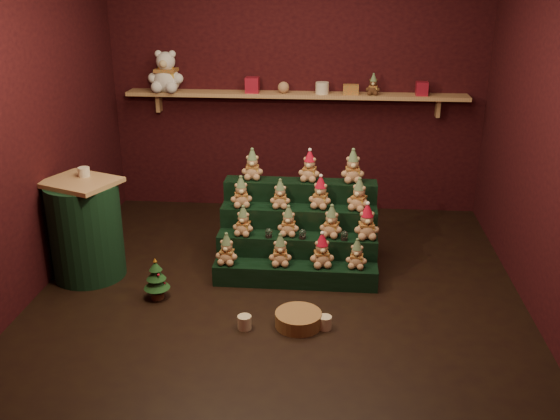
# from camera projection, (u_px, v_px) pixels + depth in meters

# --- Properties ---
(ground) EXTENTS (4.00, 4.00, 0.00)m
(ground) POSITION_uv_depth(u_px,v_px,m) (280.00, 288.00, 5.30)
(ground) COLOR black
(ground) RESTS_ON ground
(back_wall) EXTENTS (4.00, 0.10, 2.80)m
(back_wall) POSITION_uv_depth(u_px,v_px,m) (297.00, 82.00, 6.70)
(back_wall) COLOR black
(back_wall) RESTS_ON ground
(front_wall) EXTENTS (4.00, 0.10, 2.80)m
(front_wall) POSITION_uv_depth(u_px,v_px,m) (240.00, 229.00, 2.89)
(front_wall) COLOR black
(front_wall) RESTS_ON ground
(left_wall) EXTENTS (0.10, 4.00, 2.80)m
(left_wall) POSITION_uv_depth(u_px,v_px,m) (24.00, 121.00, 4.97)
(left_wall) COLOR black
(left_wall) RESTS_ON ground
(right_wall) EXTENTS (0.10, 4.00, 2.80)m
(right_wall) POSITION_uv_depth(u_px,v_px,m) (554.00, 132.00, 4.63)
(right_wall) COLOR black
(right_wall) RESTS_ON ground
(back_shelf) EXTENTS (3.60, 0.26, 0.24)m
(back_shelf) POSITION_uv_depth(u_px,v_px,m) (295.00, 95.00, 6.58)
(back_shelf) COLOR tan
(back_shelf) RESTS_ON ground
(riser_tier_front) EXTENTS (1.40, 0.22, 0.18)m
(riser_tier_front) POSITION_uv_depth(u_px,v_px,m) (295.00, 275.00, 5.34)
(riser_tier_front) COLOR black
(riser_tier_front) RESTS_ON ground
(riser_tier_midfront) EXTENTS (1.40, 0.22, 0.36)m
(riser_tier_midfront) POSITION_uv_depth(u_px,v_px,m) (297.00, 254.00, 5.51)
(riser_tier_midfront) COLOR black
(riser_tier_midfront) RESTS_ON ground
(riser_tier_midback) EXTENTS (1.40, 0.22, 0.54)m
(riser_tier_midback) POSITION_uv_depth(u_px,v_px,m) (299.00, 235.00, 5.68)
(riser_tier_midback) COLOR black
(riser_tier_midback) RESTS_ON ground
(riser_tier_back) EXTENTS (1.40, 0.22, 0.72)m
(riser_tier_back) POSITION_uv_depth(u_px,v_px,m) (300.00, 217.00, 5.85)
(riser_tier_back) COLOR black
(riser_tier_back) RESTS_ON ground
(teddy_0) EXTENTS (0.21, 0.19, 0.27)m
(teddy_0) POSITION_uv_depth(u_px,v_px,m) (227.00, 249.00, 5.29)
(teddy_0) COLOR tan
(teddy_0) RESTS_ON riser_tier_front
(teddy_1) EXTENTS (0.21, 0.19, 0.27)m
(teddy_1) POSITION_uv_depth(u_px,v_px,m) (280.00, 250.00, 5.27)
(teddy_1) COLOR tan
(teddy_1) RESTS_ON riser_tier_front
(teddy_2) EXTENTS (0.24, 0.22, 0.29)m
(teddy_2) POSITION_uv_depth(u_px,v_px,m) (322.00, 250.00, 5.24)
(teddy_2) COLOR tan
(teddy_2) RESTS_ON riser_tier_front
(teddy_3) EXTENTS (0.20, 0.18, 0.25)m
(teddy_3) POSITION_uv_depth(u_px,v_px,m) (357.00, 254.00, 5.23)
(teddy_3) COLOR tan
(teddy_3) RESTS_ON riser_tier_front
(teddy_4) EXTENTS (0.21, 0.20, 0.26)m
(teddy_4) POSITION_uv_depth(u_px,v_px,m) (243.00, 221.00, 5.42)
(teddy_4) COLOR tan
(teddy_4) RESTS_ON riser_tier_midfront
(teddy_5) EXTENTS (0.20, 0.18, 0.26)m
(teddy_5) POSITION_uv_depth(u_px,v_px,m) (288.00, 221.00, 5.41)
(teddy_5) COLOR tan
(teddy_5) RESTS_ON riser_tier_midfront
(teddy_6) EXTENTS (0.24, 0.23, 0.28)m
(teddy_6) POSITION_uv_depth(u_px,v_px,m) (332.00, 221.00, 5.38)
(teddy_6) COLOR tan
(teddy_6) RESTS_ON riser_tier_midfront
(teddy_7) EXTENTS (0.24, 0.22, 0.30)m
(teddy_7) POSITION_uv_depth(u_px,v_px,m) (367.00, 222.00, 5.35)
(teddy_7) COLOR tan
(teddy_7) RESTS_ON riser_tier_midfront
(teddy_8) EXTENTS (0.23, 0.22, 0.27)m
(teddy_8) POSITION_uv_depth(u_px,v_px,m) (241.00, 192.00, 5.57)
(teddy_8) COLOR tan
(teddy_8) RESTS_ON riser_tier_midback
(teddy_9) EXTENTS (0.19, 0.17, 0.25)m
(teddy_9) POSITION_uv_depth(u_px,v_px,m) (280.00, 194.00, 5.54)
(teddy_9) COLOR tan
(teddy_9) RESTS_ON riser_tier_midback
(teddy_10) EXTENTS (0.24, 0.23, 0.28)m
(teddy_10) POSITION_uv_depth(u_px,v_px,m) (320.00, 192.00, 5.53)
(teddy_10) COLOR tan
(teddy_10) RESTS_ON riser_tier_midback
(teddy_11) EXTENTS (0.26, 0.25, 0.28)m
(teddy_11) POSITION_uv_depth(u_px,v_px,m) (359.00, 194.00, 5.48)
(teddy_11) COLOR tan
(teddy_11) RESTS_ON riser_tier_midback
(teddy_12) EXTENTS (0.20, 0.18, 0.28)m
(teddy_12) POSITION_uv_depth(u_px,v_px,m) (252.00, 164.00, 5.73)
(teddy_12) COLOR tan
(teddy_12) RESTS_ON riser_tier_back
(teddy_13) EXTENTS (0.23, 0.21, 0.28)m
(teddy_13) POSITION_uv_depth(u_px,v_px,m) (310.00, 166.00, 5.68)
(teddy_13) COLOR tan
(teddy_13) RESTS_ON riser_tier_back
(teddy_14) EXTENTS (0.23, 0.21, 0.30)m
(teddy_14) POSITION_uv_depth(u_px,v_px,m) (353.00, 166.00, 5.65)
(teddy_14) COLOR tan
(teddy_14) RESTS_ON riser_tier_back
(snow_globe_a) EXTENTS (0.06, 0.06, 0.08)m
(snow_globe_a) POSITION_uv_depth(u_px,v_px,m) (269.00, 233.00, 5.39)
(snow_globe_a) COLOR black
(snow_globe_a) RESTS_ON riser_tier_midfront
(snow_globe_b) EXTENTS (0.06, 0.06, 0.08)m
(snow_globe_b) POSITION_uv_depth(u_px,v_px,m) (302.00, 234.00, 5.37)
(snow_globe_b) COLOR black
(snow_globe_b) RESTS_ON riser_tier_midfront
(snow_globe_c) EXTENTS (0.06, 0.06, 0.08)m
(snow_globe_c) POSITION_uv_depth(u_px,v_px,m) (344.00, 235.00, 5.34)
(snow_globe_c) COLOR black
(snow_globe_c) RESTS_ON riser_tier_midfront
(side_table) EXTENTS (0.72, 0.66, 0.89)m
(side_table) POSITION_uv_depth(u_px,v_px,m) (86.00, 229.00, 5.37)
(side_table) COLOR tan
(side_table) RESTS_ON ground
(table_ornament) EXTENTS (0.10, 0.10, 0.08)m
(table_ornament) POSITION_uv_depth(u_px,v_px,m) (84.00, 172.00, 5.29)
(table_ornament) COLOR beige
(table_ornament) RESTS_ON side_table
(mini_christmas_tree) EXTENTS (0.21, 0.21, 0.36)m
(mini_christmas_tree) POSITION_uv_depth(u_px,v_px,m) (156.00, 279.00, 5.07)
(mini_christmas_tree) COLOR #49281A
(mini_christmas_tree) RESTS_ON ground
(mug_left) EXTENTS (0.11, 0.11, 0.11)m
(mug_left) POSITION_uv_depth(u_px,v_px,m) (245.00, 322.00, 4.68)
(mug_left) COLOR beige
(mug_left) RESTS_ON ground
(mug_right) EXTENTS (0.10, 0.10, 0.10)m
(mug_right) POSITION_uv_depth(u_px,v_px,m) (325.00, 323.00, 4.68)
(mug_right) COLOR beige
(mug_right) RESTS_ON ground
(wicker_basket) EXTENTS (0.43, 0.43, 0.11)m
(wicker_basket) POSITION_uv_depth(u_px,v_px,m) (298.00, 319.00, 4.72)
(wicker_basket) COLOR olive
(wicker_basket) RESTS_ON ground
(white_bear) EXTENTS (0.40, 0.37, 0.54)m
(white_bear) POSITION_uv_depth(u_px,v_px,m) (166.00, 66.00, 6.56)
(white_bear) COLOR white
(white_bear) RESTS_ON back_shelf
(brown_bear) EXTENTS (0.16, 0.15, 0.21)m
(brown_bear) POSITION_uv_depth(u_px,v_px,m) (373.00, 85.00, 6.43)
(brown_bear) COLOR #4B2D19
(brown_bear) RESTS_ON back_shelf
(gift_tin_red_a) EXTENTS (0.14, 0.14, 0.16)m
(gift_tin_red_a) POSITION_uv_depth(u_px,v_px,m) (252.00, 85.00, 6.56)
(gift_tin_red_a) COLOR #AC1A31
(gift_tin_red_a) RESTS_ON back_shelf
(gift_tin_cream) EXTENTS (0.14, 0.14, 0.12)m
(gift_tin_cream) POSITION_uv_depth(u_px,v_px,m) (322.00, 88.00, 6.50)
(gift_tin_cream) COLOR beige
(gift_tin_cream) RESTS_ON back_shelf
(gift_tin_red_b) EXTENTS (0.12, 0.12, 0.14)m
(gift_tin_red_b) POSITION_uv_depth(u_px,v_px,m) (422.00, 89.00, 6.41)
(gift_tin_red_b) COLOR #AC1A31
(gift_tin_red_b) RESTS_ON back_shelf
(shelf_plush_ball) EXTENTS (0.12, 0.12, 0.12)m
(shelf_plush_ball) POSITION_uv_depth(u_px,v_px,m) (284.00, 87.00, 6.54)
(shelf_plush_ball) COLOR tan
(shelf_plush_ball) RESTS_ON back_shelf
(scarf_gift_box) EXTENTS (0.16, 0.10, 0.10)m
(scarf_gift_box) POSITION_uv_depth(u_px,v_px,m) (351.00, 89.00, 6.48)
(scarf_gift_box) COLOR #DD571F
(scarf_gift_box) RESTS_ON back_shelf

